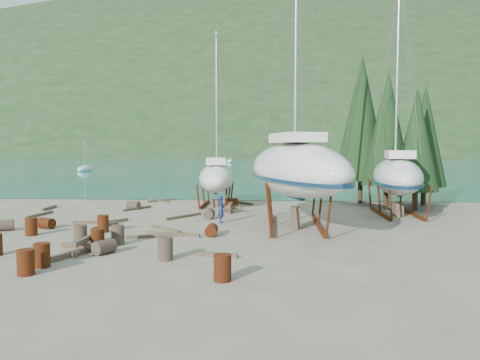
# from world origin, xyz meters

# --- Properties ---
(ground) EXTENTS (600.00, 600.00, 0.00)m
(ground) POSITION_xyz_m (0.00, 0.00, 0.00)
(ground) COLOR #6C6155
(ground) RESTS_ON ground
(bay_water) EXTENTS (700.00, 700.00, 0.00)m
(bay_water) POSITION_xyz_m (0.00, 315.00, 0.01)
(bay_water) COLOR #1B7389
(bay_water) RESTS_ON ground
(far_hill) EXTENTS (800.00, 360.00, 110.00)m
(far_hill) POSITION_xyz_m (0.00, 320.00, 0.00)
(far_hill) COLOR black
(far_hill) RESTS_ON ground
(far_house_left) EXTENTS (6.60, 5.60, 5.60)m
(far_house_left) POSITION_xyz_m (-60.00, 190.00, 2.92)
(far_house_left) COLOR beige
(far_house_left) RESTS_ON ground
(far_house_center) EXTENTS (6.60, 5.60, 5.60)m
(far_house_center) POSITION_xyz_m (-20.00, 190.00, 2.92)
(far_house_center) COLOR beige
(far_house_center) RESTS_ON ground
(far_house_right) EXTENTS (6.60, 5.60, 5.60)m
(far_house_right) POSITION_xyz_m (30.00, 190.00, 2.92)
(far_house_right) COLOR beige
(far_house_right) RESTS_ON ground
(cypress_near_right) EXTENTS (3.60, 3.60, 10.00)m
(cypress_near_right) POSITION_xyz_m (12.50, 12.00, 5.79)
(cypress_near_right) COLOR black
(cypress_near_right) RESTS_ON ground
(cypress_mid_right) EXTENTS (3.06, 3.06, 8.50)m
(cypress_mid_right) POSITION_xyz_m (14.00, 10.00, 4.92)
(cypress_mid_right) COLOR black
(cypress_mid_right) RESTS_ON ground
(cypress_back_left) EXTENTS (4.14, 4.14, 11.50)m
(cypress_back_left) POSITION_xyz_m (11.00, 14.00, 6.66)
(cypress_back_left) COLOR black
(cypress_back_left) RESTS_ON ground
(cypress_far_right) EXTENTS (3.24, 3.24, 9.00)m
(cypress_far_right) POSITION_xyz_m (15.50, 13.00, 5.21)
(cypress_far_right) COLOR black
(cypress_far_right) RESTS_ON ground
(moored_boat_left) EXTENTS (2.00, 5.00, 6.05)m
(moored_boat_left) POSITION_xyz_m (-30.00, 60.00, 0.39)
(moored_boat_left) COLOR silver
(moored_boat_left) RESTS_ON ground
(moored_boat_mid) EXTENTS (2.00, 5.00, 6.05)m
(moored_boat_mid) POSITION_xyz_m (10.00, 80.00, 0.39)
(moored_boat_mid) COLOR silver
(moored_boat_mid) RESTS_ON ground
(moored_boat_far) EXTENTS (2.00, 5.00, 6.05)m
(moored_boat_far) POSITION_xyz_m (-8.00, 110.00, 0.39)
(moored_boat_far) COLOR silver
(moored_boat_far) RESTS_ON ground
(large_sailboat_near) EXTENTS (6.93, 13.08, 19.78)m
(large_sailboat_near) POSITION_xyz_m (5.41, 2.74, 3.18)
(large_sailboat_near) COLOR silver
(large_sailboat_near) RESTS_ON ground
(large_sailboat_far) EXTENTS (4.21, 10.12, 15.54)m
(large_sailboat_far) POSITION_xyz_m (12.11, 7.55, 2.54)
(large_sailboat_far) COLOR silver
(large_sailboat_far) RESTS_ON ground
(small_sailboat_shore) EXTENTS (3.69, 8.31, 12.82)m
(small_sailboat_shore) POSITION_xyz_m (-0.00, 11.42, 2.11)
(small_sailboat_shore) COLOR silver
(small_sailboat_shore) RESTS_ON ground
(worker) EXTENTS (0.45, 0.62, 1.59)m
(worker) POSITION_xyz_m (1.24, 3.69, 0.80)
(worker) COLOR navy
(worker) RESTS_ON ground
(drum_1) EXTENTS (0.94, 1.05, 0.58)m
(drum_1) POSITION_xyz_m (-2.67, -4.49, 0.29)
(drum_1) COLOR #2D2823
(drum_1) RESTS_ON ground
(drum_2) EXTENTS (1.03, 0.86, 0.58)m
(drum_2) POSITION_xyz_m (-7.92, 1.12, 0.29)
(drum_2) COLOR #5C210F
(drum_2) RESTS_ON ground
(drum_3) EXTENTS (0.58, 0.58, 0.88)m
(drum_3) POSITION_xyz_m (-4.20, -7.76, 0.44)
(drum_3) COLOR #5C210F
(drum_3) RESTS_ON ground
(drum_4) EXTENTS (0.98, 0.75, 0.58)m
(drum_4) POSITION_xyz_m (1.15, 11.52, 0.29)
(drum_4) COLOR #5C210F
(drum_4) RESTS_ON ground
(drum_5) EXTENTS (0.58, 0.58, 0.88)m
(drum_5) POSITION_xyz_m (-2.71, -2.68, 0.44)
(drum_5) COLOR #2D2823
(drum_5) RESTS_ON ground
(drum_6) EXTENTS (0.59, 0.89, 0.58)m
(drum_6) POSITION_xyz_m (1.19, -0.32, 0.29)
(drum_6) COLOR #5C210F
(drum_6) RESTS_ON ground
(drum_7) EXTENTS (0.58, 0.58, 0.88)m
(drum_7) POSITION_xyz_m (2.56, -8.00, 0.44)
(drum_7) COLOR #5C210F
(drum_7) RESTS_ON ground
(drum_8) EXTENTS (0.58, 0.58, 0.88)m
(drum_8) POSITION_xyz_m (-7.71, -0.81, 0.44)
(drum_8) COLOR #5C210F
(drum_8) RESTS_ON ground
(drum_9) EXTENTS (1.01, 0.82, 0.58)m
(drum_9) POSITION_xyz_m (-5.57, 9.08, 0.29)
(drum_9) COLOR #2D2823
(drum_9) RESTS_ON ground
(drum_10) EXTENTS (0.58, 0.58, 0.88)m
(drum_10) POSITION_xyz_m (-3.27, -3.64, 0.44)
(drum_10) COLOR #5C210F
(drum_10) RESTS_ON ground
(drum_11) EXTENTS (0.64, 0.92, 0.58)m
(drum_11) POSITION_xyz_m (0.33, 5.26, 0.29)
(drum_11) COLOR #2D2823
(drum_11) RESTS_ON ground
(drum_13) EXTENTS (0.58, 0.58, 0.88)m
(drum_13) POSITION_xyz_m (-4.17, -6.70, 0.44)
(drum_13) COLOR #5C210F
(drum_13) RESTS_ON ground
(drum_14) EXTENTS (0.58, 0.58, 0.88)m
(drum_14) POSITION_xyz_m (-4.50, 0.31, 0.44)
(drum_14) COLOR #5C210F
(drum_14) RESTS_ON ground
(drum_15) EXTENTS (1.04, 0.91, 0.58)m
(drum_15) POSITION_xyz_m (-9.76, 0.33, 0.29)
(drum_15) COLOR #2D2823
(drum_15) RESTS_ON ground
(drum_16) EXTENTS (0.58, 0.58, 0.88)m
(drum_16) POSITION_xyz_m (-4.39, -2.77, 0.44)
(drum_16) COLOR #2D2823
(drum_16) RESTS_ON ground
(drum_17) EXTENTS (0.58, 0.58, 0.88)m
(drum_17) POSITION_xyz_m (0.06, -5.33, 0.44)
(drum_17) COLOR #2D2823
(drum_17) RESTS_ON ground
(timber_0) EXTENTS (2.17, 1.79, 0.14)m
(timber_0) POSITION_xyz_m (-4.92, 13.60, 0.07)
(timber_0) COLOR brown
(timber_0) RESTS_ON ground
(timber_2) EXTENTS (0.19, 1.98, 0.19)m
(timber_2) POSITION_xyz_m (-11.50, 8.70, 0.09)
(timber_2) COLOR brown
(timber_2) RESTS_ON ground
(timber_3) EXTENTS (2.76, 1.15, 0.15)m
(timber_3) POSITION_xyz_m (-1.40, -0.87, 0.07)
(timber_3) COLOR brown
(timber_3) RESTS_ON ground
(timber_4) EXTENTS (1.77, 0.43, 0.17)m
(timber_4) POSITION_xyz_m (-6.24, 2.77, 0.09)
(timber_4) COLOR brown
(timber_4) RESTS_ON ground
(timber_5) EXTENTS (2.79, 0.71, 0.16)m
(timber_5) POSITION_xyz_m (-0.72, -0.44, 0.08)
(timber_5) COLOR brown
(timber_5) RESTS_ON ground
(timber_6) EXTENTS (1.53, 1.53, 0.19)m
(timber_6) POSITION_xyz_m (1.98, 12.58, 0.10)
(timber_6) COLOR brown
(timber_6) RESTS_ON ground
(timber_7) EXTENTS (1.66, 0.47, 0.17)m
(timber_7) POSITION_xyz_m (2.00, -4.70, 0.09)
(timber_7) COLOR brown
(timber_7) RESTS_ON ground
(timber_8) EXTENTS (1.29, 1.73, 0.19)m
(timber_8) POSITION_xyz_m (-4.94, 3.11, 0.09)
(timber_8) COLOR brown
(timber_8) RESTS_ON ground
(timber_9) EXTENTS (2.01, 2.05, 0.15)m
(timber_9) POSITION_xyz_m (-4.70, 14.00, 0.08)
(timber_9) COLOR brown
(timber_9) RESTS_ON ground
(timber_10) EXTENTS (1.80, 2.58, 0.16)m
(timber_10) POSITION_xyz_m (-1.30, 5.51, 0.08)
(timber_10) COLOR brown
(timber_10) RESTS_ON ground
(timber_11) EXTENTS (1.88, 1.60, 0.15)m
(timber_11) POSITION_xyz_m (-1.40, 0.96, 0.08)
(timber_11) COLOR brown
(timber_11) RESTS_ON ground
(timber_12) EXTENTS (0.74, 2.31, 0.17)m
(timber_12) POSITION_xyz_m (-4.95, 1.75, 0.08)
(timber_12) COLOR brown
(timber_12) RESTS_ON ground
(timber_15) EXTENTS (1.39, 2.47, 0.15)m
(timber_15) POSITION_xyz_m (-5.29, 9.06, 0.07)
(timber_15) COLOR brown
(timber_15) RESTS_ON ground
(timber_16) EXTENTS (1.26, 2.79, 0.23)m
(timber_16) POSITION_xyz_m (-3.69, -4.74, 0.11)
(timber_16) COLOR brown
(timber_16) RESTS_ON ground
(timber_17) EXTENTS (0.50, 2.70, 0.16)m
(timber_17) POSITION_xyz_m (-10.59, 5.61, 0.08)
(timber_17) COLOR brown
(timber_17) RESTS_ON ground
(timber_pile_fore) EXTENTS (1.80, 1.80, 0.60)m
(timber_pile_fore) POSITION_xyz_m (-3.62, -4.34, 0.30)
(timber_pile_fore) COLOR brown
(timber_pile_fore) RESTS_ON ground
(timber_pile_aft) EXTENTS (1.80, 1.80, 0.60)m
(timber_pile_aft) POSITION_xyz_m (1.33, 8.12, 0.30)
(timber_pile_aft) COLOR brown
(timber_pile_aft) RESTS_ON ground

